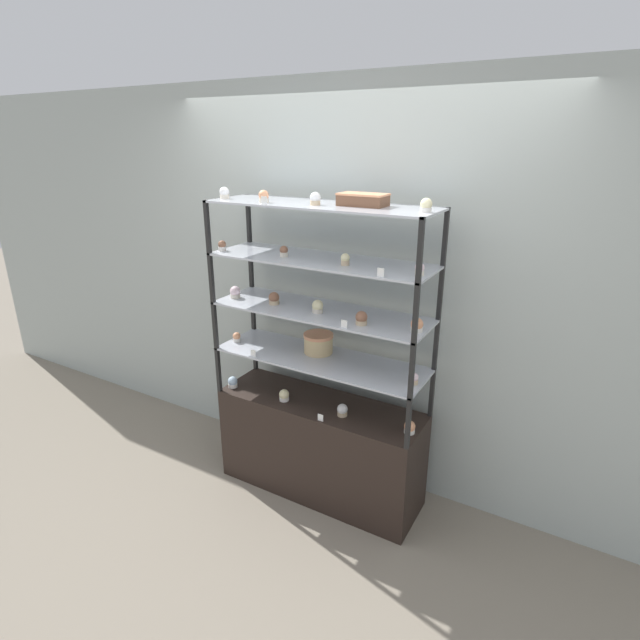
% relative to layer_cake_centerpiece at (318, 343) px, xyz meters
% --- Properties ---
extents(ground_plane, '(20.00, 20.00, 0.00)m').
position_rel_layer_cake_centerpiece_xyz_m(ground_plane, '(0.05, -0.07, -1.03)').
color(ground_plane, gray).
extents(back_wall, '(8.00, 0.05, 2.60)m').
position_rel_layer_cake_centerpiece_xyz_m(back_wall, '(0.05, 0.29, 0.27)').
color(back_wall, '#A8B2AD').
rests_on(back_wall, ground_plane).
extents(display_base, '(1.34, 0.42, 0.66)m').
position_rel_layer_cake_centerpiece_xyz_m(display_base, '(0.05, -0.07, -0.70)').
color(display_base, black).
rests_on(display_base, ground_plane).
extents(display_riser_lower, '(1.34, 0.42, 0.31)m').
position_rel_layer_cake_centerpiece_xyz_m(display_riser_lower, '(0.05, -0.07, -0.08)').
color(display_riser_lower, black).
rests_on(display_riser_lower, display_base).
extents(display_riser_middle, '(1.34, 0.42, 0.31)m').
position_rel_layer_cake_centerpiece_xyz_m(display_riser_middle, '(0.05, -0.07, 0.23)').
color(display_riser_middle, black).
rests_on(display_riser_middle, display_riser_lower).
extents(display_riser_upper, '(1.34, 0.42, 0.31)m').
position_rel_layer_cake_centerpiece_xyz_m(display_riser_upper, '(0.05, -0.07, 0.54)').
color(display_riser_upper, black).
rests_on(display_riser_upper, display_riser_middle).
extents(display_riser_top, '(1.34, 0.42, 0.31)m').
position_rel_layer_cake_centerpiece_xyz_m(display_riser_top, '(0.05, -0.07, 0.85)').
color(display_riser_top, black).
rests_on(display_riser_top, display_riser_upper).
extents(layer_cake_centerpiece, '(0.19, 0.19, 0.13)m').
position_rel_layer_cake_centerpiece_xyz_m(layer_cake_centerpiece, '(0.00, 0.00, 0.00)').
color(layer_cake_centerpiece, '#DBBC84').
rests_on(layer_cake_centerpiece, display_riser_lower).
extents(sheet_cake_frosted, '(0.26, 0.14, 0.07)m').
position_rel_layer_cake_centerpiece_xyz_m(sheet_cake_frosted, '(0.30, -0.04, 0.90)').
color(sheet_cake_frosted, brown).
rests_on(sheet_cake_frosted, display_riser_top).
extents(cupcake_0, '(0.06, 0.06, 0.08)m').
position_rel_layer_cake_centerpiece_xyz_m(cupcake_0, '(-0.57, -0.18, -0.34)').
color(cupcake_0, white).
rests_on(cupcake_0, display_base).
extents(cupcake_1, '(0.06, 0.06, 0.08)m').
position_rel_layer_cake_centerpiece_xyz_m(cupcake_1, '(-0.16, -0.16, -0.34)').
color(cupcake_1, white).
rests_on(cupcake_1, display_base).
extents(cupcake_2, '(0.06, 0.06, 0.08)m').
position_rel_layer_cake_centerpiece_xyz_m(cupcake_2, '(0.25, -0.14, -0.34)').
color(cupcake_2, '#CCB28C').
rests_on(cupcake_2, display_base).
extents(cupcake_3, '(0.06, 0.06, 0.08)m').
position_rel_layer_cake_centerpiece_xyz_m(cupcake_3, '(0.67, -0.11, -0.34)').
color(cupcake_3, white).
rests_on(cupcake_3, display_base).
extents(price_tag_0, '(0.04, 0.00, 0.04)m').
position_rel_layer_cake_centerpiece_xyz_m(price_tag_0, '(0.17, -0.26, -0.35)').
color(price_tag_0, white).
rests_on(price_tag_0, display_base).
extents(cupcake_4, '(0.05, 0.05, 0.07)m').
position_rel_layer_cake_centerpiece_xyz_m(cupcake_4, '(-0.56, -0.12, -0.03)').
color(cupcake_4, white).
rests_on(cupcake_4, display_riser_lower).
extents(cupcake_5, '(0.05, 0.05, 0.07)m').
position_rel_layer_cake_centerpiece_xyz_m(cupcake_5, '(0.67, -0.11, -0.03)').
color(cupcake_5, '#CCB28C').
rests_on(cupcake_5, display_riser_lower).
extents(price_tag_1, '(0.04, 0.00, 0.04)m').
position_rel_layer_cake_centerpiece_xyz_m(price_tag_1, '(-0.32, -0.26, -0.04)').
color(price_tag_1, white).
rests_on(price_tag_1, display_riser_lower).
extents(cupcake_6, '(0.07, 0.07, 0.08)m').
position_rel_layer_cake_centerpiece_xyz_m(cupcake_6, '(-0.54, -0.13, 0.28)').
color(cupcake_6, beige).
rests_on(cupcake_6, display_riser_middle).
extents(cupcake_7, '(0.07, 0.07, 0.08)m').
position_rel_layer_cake_centerpiece_xyz_m(cupcake_7, '(-0.25, -0.11, 0.28)').
color(cupcake_7, '#CCB28C').
rests_on(cupcake_7, display_riser_middle).
extents(cupcake_8, '(0.07, 0.07, 0.08)m').
position_rel_layer_cake_centerpiece_xyz_m(cupcake_8, '(0.06, -0.11, 0.28)').
color(cupcake_8, beige).
rests_on(cupcake_8, display_riser_middle).
extents(cupcake_9, '(0.07, 0.07, 0.08)m').
position_rel_layer_cake_centerpiece_xyz_m(cupcake_9, '(0.37, -0.16, 0.28)').
color(cupcake_9, '#CCB28C').
rests_on(cupcake_9, display_riser_middle).
extents(cupcake_10, '(0.07, 0.07, 0.08)m').
position_rel_layer_cake_centerpiece_xyz_m(cupcake_10, '(0.67, -0.12, 0.28)').
color(cupcake_10, white).
rests_on(cupcake_10, display_riser_middle).
extents(price_tag_2, '(0.04, 0.00, 0.04)m').
position_rel_layer_cake_centerpiece_xyz_m(price_tag_2, '(0.31, -0.26, 0.27)').
color(price_tag_2, white).
rests_on(price_tag_2, display_riser_middle).
extents(cupcake_11, '(0.05, 0.05, 0.06)m').
position_rel_layer_cake_centerpiece_xyz_m(cupcake_11, '(-0.58, -0.18, 0.59)').
color(cupcake_11, white).
rests_on(cupcake_11, display_riser_upper).
extents(cupcake_12, '(0.05, 0.05, 0.06)m').
position_rel_layer_cake_centerpiece_xyz_m(cupcake_12, '(-0.16, -0.12, 0.59)').
color(cupcake_12, beige).
rests_on(cupcake_12, display_riser_upper).
extents(cupcake_13, '(0.05, 0.05, 0.06)m').
position_rel_layer_cake_centerpiece_xyz_m(cupcake_13, '(0.24, -0.13, 0.59)').
color(cupcake_13, '#CCB28C').
rests_on(cupcake_13, display_riser_upper).
extents(cupcake_14, '(0.05, 0.05, 0.06)m').
position_rel_layer_cake_centerpiece_xyz_m(cupcake_14, '(0.67, -0.14, 0.59)').
color(cupcake_14, beige).
rests_on(cupcake_14, display_riser_upper).
extents(price_tag_3, '(0.04, 0.00, 0.04)m').
position_rel_layer_cake_centerpiece_xyz_m(price_tag_3, '(0.51, -0.26, 0.58)').
color(price_tag_3, white).
rests_on(price_tag_3, display_riser_upper).
extents(cupcake_15, '(0.06, 0.06, 0.07)m').
position_rel_layer_cake_centerpiece_xyz_m(cupcake_15, '(-0.57, -0.14, 0.90)').
color(cupcake_15, beige).
rests_on(cupcake_15, display_riser_top).
extents(cupcake_16, '(0.06, 0.06, 0.07)m').
position_rel_layer_cake_centerpiece_xyz_m(cupcake_16, '(-0.25, -0.18, 0.90)').
color(cupcake_16, beige).
rests_on(cupcake_16, display_riser_top).
extents(cupcake_17, '(0.06, 0.06, 0.07)m').
position_rel_layer_cake_centerpiece_xyz_m(cupcake_17, '(0.06, -0.13, 0.90)').
color(cupcake_17, '#CCB28C').
rests_on(cupcake_17, display_riser_top).
extents(cupcake_18, '(0.06, 0.06, 0.07)m').
position_rel_layer_cake_centerpiece_xyz_m(cupcake_18, '(0.67, -0.11, 0.90)').
color(cupcake_18, white).
rests_on(cupcake_18, display_riser_top).
extents(price_tag_4, '(0.04, 0.00, 0.04)m').
position_rel_layer_cake_centerpiece_xyz_m(price_tag_4, '(-0.19, -0.26, 0.89)').
color(price_tag_4, white).
rests_on(price_tag_4, display_riser_top).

